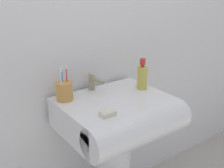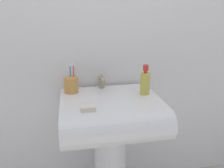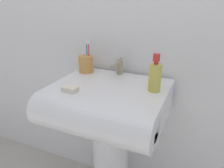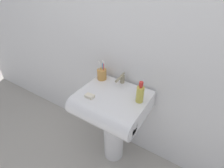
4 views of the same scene
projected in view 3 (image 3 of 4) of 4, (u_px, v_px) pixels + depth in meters
The scene contains 7 objects.
wall_back at pixel (130, 3), 1.18m from camera, with size 5.00×0.05×2.40m, color white.
sink_pedestal at pixel (111, 162), 1.28m from camera, with size 0.20×0.20×0.66m, color white.
sink_basin at pixel (106, 105), 1.08m from camera, with size 0.57×0.51×0.16m.
faucet at pixel (118, 66), 1.22m from camera, with size 0.04×0.14×0.09m.
toothbrush_cup at pixel (86, 64), 1.28m from camera, with size 0.09×0.09×0.19m.
soap_bottle at pixel (155, 76), 1.01m from camera, with size 0.06×0.06×0.18m.
bar_soap at pixel (70, 89), 1.02m from camera, with size 0.07×0.05×0.02m, color silver.
Camera 3 is at (0.42, -0.93, 1.24)m, focal length 35.00 mm.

